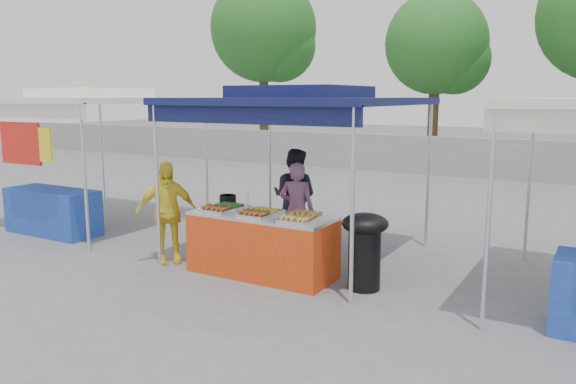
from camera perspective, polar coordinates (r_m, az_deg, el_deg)
The scene contains 22 objects.
ground_plane at distance 7.88m, azimuth -2.23°, elevation -8.18°, with size 80.00×80.00×0.00m, color slate.
back_wall at distance 17.88m, azimuth 17.12°, elevation 3.41°, with size 40.00×0.25×1.20m, color gray.
main_canopy at distance 8.34m, azimuth 1.30°, elevation 9.35°, with size 3.20×3.20×2.57m.
neighbor_stall_left at distance 11.01m, azimuth -20.79°, elevation 4.80°, with size 3.20×3.20×2.57m.
tree_0 at distance 22.64m, azimuth -2.12°, elevation 15.82°, with size 4.12×4.12×7.08m.
tree_1 at distance 20.29m, azimuth 15.25°, elevation 13.97°, with size 3.51×3.45×5.93m.
vendor_table at distance 7.68m, azimuth -2.65°, elevation -5.36°, with size 2.00×0.80×0.85m.
food_tray_fl at distance 7.74m, azimuth -7.37°, elevation -1.82°, with size 0.42×0.30×0.07m.
food_tray_fm at distance 7.37m, azimuth -3.46°, elevation -2.34°, with size 0.42×0.30×0.07m.
food_tray_fr at distance 7.04m, azimuth 0.82°, elevation -2.90°, with size 0.42×0.30×0.07m.
food_tray_bl at distance 7.94m, azimuth -6.03°, elevation -1.50°, with size 0.42×0.30×0.07m.
food_tray_bm at distance 7.62m, azimuth -2.22°, elevation -1.93°, with size 0.42×0.30×0.07m.
food_tray_br at distance 7.32m, azimuth 1.88°, elevation -2.41°, with size 0.42×0.30×0.07m.
cooking_pot at distance 8.28m, azimuth -6.14°, elevation -0.79°, with size 0.24×0.24×0.14m, color black.
skewer_cup at distance 7.58m, azimuth -4.10°, elevation -1.84°, with size 0.09×0.09×0.11m, color silver.
wok_burner at distance 7.14m, azimuth 7.80°, elevation -5.28°, with size 0.59×0.59×0.99m.
crate_left at distance 8.41m, azimuth -2.22°, elevation -6.03°, with size 0.47×0.33×0.28m, color #1632B8.
crate_right at distance 8.05m, azimuth 0.81°, elevation -6.74°, with size 0.47×0.33×0.28m, color #1632B8.
crate_stacked at distance 7.98m, azimuth 0.81°, elevation -4.82°, with size 0.46×0.32×0.27m, color #1632B8.
vendor_woman at distance 8.47m, azimuth 0.89°, elevation -1.83°, with size 0.53×0.35×1.45m, color #9C638B.
helper_man at distance 9.23m, azimuth 0.66°, elevation -0.46°, with size 0.77×0.60×1.58m, color #222227.
customer_person at distance 8.37m, azimuth -12.24°, elevation -2.04°, with size 0.88×0.37×1.50m, color yellow.
Camera 1 is at (4.05, -6.32, 2.42)m, focal length 35.00 mm.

